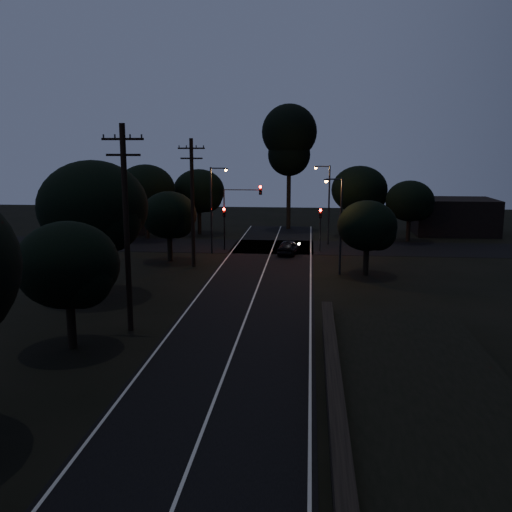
{
  "coord_description": "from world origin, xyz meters",
  "views": [
    {
      "loc": [
        3.62,
        -13.93,
        9.8
      ],
      "look_at": [
        0.0,
        24.0,
        2.5
      ],
      "focal_mm": 40.0,
      "sensor_mm": 36.0,
      "label": 1
    }
  ],
  "objects_px": {
    "streetlight_a": "(213,204)",
    "car": "(289,247)",
    "streetlight_b": "(327,199)",
    "streetlight_c": "(339,219)",
    "tall_pine": "(289,139)",
    "signal_right": "(320,222)",
    "utility_pole_far": "(192,201)",
    "utility_pole_mid": "(126,226)",
    "signal_left": "(224,221)",
    "signal_mast": "(242,205)"
  },
  "relations": [
    {
      "from": "signal_left",
      "to": "utility_pole_mid",
      "type": "bearing_deg",
      "value": -93.21
    },
    {
      "from": "streetlight_a",
      "to": "signal_right",
      "type": "bearing_deg",
      "value": 11.34
    },
    {
      "from": "tall_pine",
      "to": "utility_pole_far",
      "type": "bearing_deg",
      "value": -106.93
    },
    {
      "from": "tall_pine",
      "to": "signal_right",
      "type": "distance_m",
      "value": 17.32
    },
    {
      "from": "tall_pine",
      "to": "car",
      "type": "xyz_separation_m",
      "value": [
        0.69,
        -16.89,
        -10.01
      ]
    },
    {
      "from": "tall_pine",
      "to": "streetlight_b",
      "type": "xyz_separation_m",
      "value": [
        4.31,
        -11.0,
        -6.05
      ]
    },
    {
      "from": "signal_left",
      "to": "streetlight_b",
      "type": "height_order",
      "value": "streetlight_b"
    },
    {
      "from": "car",
      "to": "signal_mast",
      "type": "bearing_deg",
      "value": -12.6
    },
    {
      "from": "streetlight_c",
      "to": "streetlight_b",
      "type": "bearing_deg",
      "value": 92.14
    },
    {
      "from": "signal_right",
      "to": "signal_mast",
      "type": "distance_m",
      "value": 7.66
    },
    {
      "from": "tall_pine",
      "to": "streetlight_b",
      "type": "bearing_deg",
      "value": -68.62
    },
    {
      "from": "signal_right",
      "to": "streetlight_c",
      "type": "xyz_separation_m",
      "value": [
        1.23,
        -9.99,
        1.51
      ]
    },
    {
      "from": "streetlight_a",
      "to": "car",
      "type": "relative_size",
      "value": 2.01
    },
    {
      "from": "signal_left",
      "to": "streetlight_a",
      "type": "relative_size",
      "value": 0.51
    },
    {
      "from": "streetlight_a",
      "to": "streetlight_c",
      "type": "relative_size",
      "value": 1.07
    },
    {
      "from": "streetlight_a",
      "to": "car",
      "type": "distance_m",
      "value": 8.04
    },
    {
      "from": "streetlight_c",
      "to": "car",
      "type": "height_order",
      "value": "streetlight_c"
    },
    {
      "from": "streetlight_b",
      "to": "streetlight_c",
      "type": "relative_size",
      "value": 1.07
    },
    {
      "from": "signal_right",
      "to": "streetlight_b",
      "type": "distance_m",
      "value": 4.45
    },
    {
      "from": "signal_left",
      "to": "signal_right",
      "type": "xyz_separation_m",
      "value": [
        9.2,
        0.0,
        0.0
      ]
    },
    {
      "from": "tall_pine",
      "to": "signal_left",
      "type": "height_order",
      "value": "tall_pine"
    },
    {
      "from": "utility_pole_mid",
      "to": "car",
      "type": "relative_size",
      "value": 2.76
    },
    {
      "from": "tall_pine",
      "to": "signal_left",
      "type": "xyz_separation_m",
      "value": [
        -5.6,
        -15.01,
        -7.85
      ]
    },
    {
      "from": "utility_pole_far",
      "to": "signal_right",
      "type": "bearing_deg",
      "value": 37.0
    },
    {
      "from": "signal_mast",
      "to": "car",
      "type": "xyz_separation_m",
      "value": [
        4.61,
        -1.88,
        -3.66
      ]
    },
    {
      "from": "signal_left",
      "to": "signal_right",
      "type": "relative_size",
      "value": 1.0
    },
    {
      "from": "utility_pole_mid",
      "to": "streetlight_c",
      "type": "relative_size",
      "value": 1.47
    },
    {
      "from": "streetlight_a",
      "to": "streetlight_c",
      "type": "xyz_separation_m",
      "value": [
        11.14,
        -8.0,
        -0.29
      ]
    },
    {
      "from": "streetlight_a",
      "to": "streetlight_b",
      "type": "bearing_deg",
      "value": 29.48
    },
    {
      "from": "tall_pine",
      "to": "streetlight_b",
      "type": "height_order",
      "value": "tall_pine"
    },
    {
      "from": "signal_right",
      "to": "streetlight_c",
      "type": "distance_m",
      "value": 10.18
    },
    {
      "from": "utility_pole_mid",
      "to": "utility_pole_far",
      "type": "relative_size",
      "value": 1.05
    },
    {
      "from": "utility_pole_mid",
      "to": "signal_left",
      "type": "distance_m",
      "value": 25.19
    },
    {
      "from": "tall_pine",
      "to": "signal_right",
      "type": "xyz_separation_m",
      "value": [
        3.6,
        -15.01,
        -7.85
      ]
    },
    {
      "from": "signal_right",
      "to": "utility_pole_far",
      "type": "bearing_deg",
      "value": -143.0
    },
    {
      "from": "utility_pole_far",
      "to": "tall_pine",
      "type": "height_order",
      "value": "tall_pine"
    },
    {
      "from": "signal_right",
      "to": "signal_mast",
      "type": "bearing_deg",
      "value": 179.97
    },
    {
      "from": "utility_pole_mid",
      "to": "car",
      "type": "distance_m",
      "value": 24.88
    },
    {
      "from": "signal_left",
      "to": "signal_mast",
      "type": "distance_m",
      "value": 2.26
    },
    {
      "from": "streetlight_c",
      "to": "car",
      "type": "relative_size",
      "value": 1.88
    },
    {
      "from": "streetlight_a",
      "to": "car",
      "type": "xyz_separation_m",
      "value": [
        7.0,
        0.11,
        -3.96
      ]
    },
    {
      "from": "signal_left",
      "to": "car",
      "type": "height_order",
      "value": "signal_left"
    },
    {
      "from": "signal_right",
      "to": "streetlight_a",
      "type": "relative_size",
      "value": 0.51
    },
    {
      "from": "signal_right",
      "to": "streetlight_c",
      "type": "bearing_deg",
      "value": -82.98
    },
    {
      "from": "car",
      "to": "streetlight_a",
      "type": "bearing_deg",
      "value": 10.51
    },
    {
      "from": "streetlight_c",
      "to": "tall_pine",
      "type": "bearing_deg",
      "value": 100.93
    },
    {
      "from": "signal_left",
      "to": "tall_pine",
      "type": "bearing_deg",
      "value": 69.54
    },
    {
      "from": "car",
      "to": "tall_pine",
      "type": "bearing_deg",
      "value": -78.05
    },
    {
      "from": "utility_pole_far",
      "to": "streetlight_a",
      "type": "bearing_deg",
      "value": 83.41
    },
    {
      "from": "car",
      "to": "utility_pole_far",
      "type": "bearing_deg",
      "value": 48.07
    }
  ]
}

